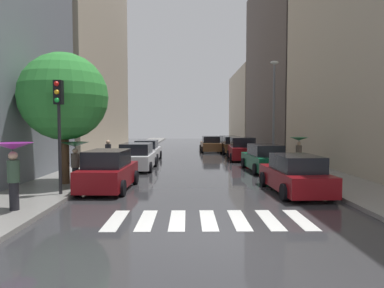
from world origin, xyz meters
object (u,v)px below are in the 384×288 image
Objects in this scene: lamp_post_right at (274,104)px; pedestrian_near_tree at (75,152)px; parked_car_right_fourth at (232,145)px; parked_car_left_second at (137,157)px; parked_car_left_third at (147,151)px; parked_car_right_nearest at (295,175)px; street_tree_left at (64,97)px; parked_car_right_third at (242,149)px; pedestrian_by_kerb at (299,145)px; parked_car_left_nearest at (109,171)px; traffic_light_left_corner at (59,111)px; car_midroad at (211,144)px; parked_car_right_fifth at (228,143)px; pedestrian_foreground at (108,153)px; pedestrian_far_side at (13,159)px; parked_car_right_second at (264,159)px.

pedestrian_near_tree is at bearing -139.91° from lamp_post_right.
pedestrian_near_tree is at bearing 152.73° from parked_car_right_fourth.
parked_car_left_second is 6.42m from pedestrian_near_tree.
parked_car_left_third is 14.80m from parked_car_right_nearest.
lamp_post_right reaches higher than street_tree_left.
pedestrian_by_kerb reaches higher than parked_car_right_third.
parked_car_left_second is at bearing -0.17° from parked_car_left_nearest.
lamp_post_right is at bearing 37.85° from street_tree_left.
parked_car_left_second is at bearing 78.05° from traffic_light_left_corner.
parked_car_left_second is 10.46m from parked_car_right_nearest.
parked_car_right_third is at bearing -1.71° from parked_car_right_nearest.
traffic_light_left_corner reaches higher than car_midroad.
parked_car_left_third is at bearing 144.80° from parked_car_right_fifth.
pedestrian_foreground reaches higher than parked_car_right_third.
pedestrian_far_side reaches higher than parked_car_left_nearest.
parked_car_right_fourth is at bearing 175.19° from parked_car_right_fifth.
pedestrian_near_tree is (-1.79, -11.57, 0.85)m from parked_car_left_third.
car_midroad is (5.75, 20.28, -0.03)m from parked_car_left_nearest.
parked_car_right_nearest is 9.43m from pedestrian_near_tree.
pedestrian_far_side reaches higher than parked_car_right_second.
car_midroad is at bearing 71.76° from traffic_light_left_corner.
lamp_post_right reaches higher than traffic_light_left_corner.
street_tree_left is (-10.06, -23.38, 3.29)m from parked_car_right_fifth.
parked_car_left_nearest is 6.55m from parked_car_left_second.
traffic_light_left_corner is at bearing 125.32° from parked_car_right_second.
pedestrian_foreground is (-9.13, -6.02, 0.20)m from parked_car_right_third.
parked_car_left_second is 0.96× the size of parked_car_left_third.
parked_car_left_third is 9.95m from parked_car_right_second.
parked_car_right_second is 1.03× the size of parked_car_right_third.
pedestrian_near_tree is at bearing 5.80° from pedestrian_far_side.
parked_car_right_fourth is (7.51, 12.29, -0.01)m from parked_car_left_second.
pedestrian_by_kerb is (10.03, -5.61, 0.80)m from parked_car_left_third.
street_tree_left reaches higher than parked_car_right_fourth.
parked_car_right_fifth is (7.70, 17.57, -0.04)m from parked_car_left_second.
street_tree_left is (-2.33, -11.27, 3.27)m from parked_car_left_third.
parked_car_left_nearest is at bearing 150.43° from parked_car_right_third.
parked_car_right_third is 1.08× the size of traffic_light_left_corner.
pedestrian_foreground is at bearing 143.56° from parked_car_right_fourth.
parked_car_right_nearest is 11.22m from lamp_post_right.
parked_car_right_fifth is 20.26m from pedestrian_foreground.
pedestrian_far_side reaches higher than parked_car_right_third.
pedestrian_far_side is 5.28m from street_tree_left.
parked_car_left_nearest is 2.23× the size of pedestrian_near_tree.
pedestrian_near_tree reaches higher than parked_car_right_second.
parked_car_left_nearest is 2.01× the size of pedestrian_far_side.
pedestrian_by_kerb is (10.00, -0.16, 0.77)m from parked_car_left_second.
lamp_post_right is (1.85, -2.42, 3.42)m from parked_car_right_third.
parked_car_right_second is 2.30× the size of pedestrian_far_side.
car_midroad is at bearing 109.82° from lamp_post_right.
parked_car_right_fifth is at bearing 69.86° from traffic_light_left_corner.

